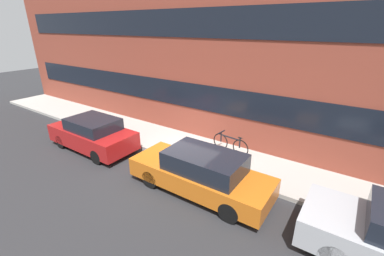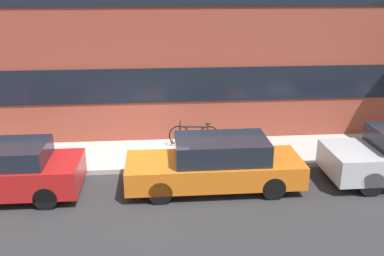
{
  "view_description": "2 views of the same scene",
  "coord_description": "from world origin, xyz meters",
  "px_view_note": "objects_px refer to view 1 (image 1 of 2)",
  "views": [
    {
      "loc": [
        5.34,
        -6.78,
        4.86
      ],
      "look_at": [
        0.59,
        0.19,
        1.46
      ],
      "focal_mm": 24.0,
      "sensor_mm": 36.0,
      "label": 1
    },
    {
      "loc": [
        0.29,
        -11.0,
        5.11
      ],
      "look_at": [
        1.25,
        0.18,
        1.24
      ],
      "focal_mm": 40.0,
      "sensor_mm": 36.0,
      "label": 2
    }
  ],
  "objects_px": {
    "parked_car_orange": "(201,173)",
    "fire_hydrant": "(115,124)",
    "bicycle": "(230,144)",
    "parked_car_red": "(93,134)"
  },
  "relations": [
    {
      "from": "parked_car_red",
      "to": "bicycle",
      "type": "xyz_separation_m",
      "value": [
        4.98,
        2.65,
        -0.15
      ]
    },
    {
      "from": "parked_car_orange",
      "to": "bicycle",
      "type": "height_order",
      "value": "parked_car_orange"
    },
    {
      "from": "parked_car_red",
      "to": "parked_car_orange",
      "type": "distance_m",
      "value": 5.29
    },
    {
      "from": "parked_car_orange",
      "to": "parked_car_red",
      "type": "bearing_deg",
      "value": 0.0
    },
    {
      "from": "fire_hydrant",
      "to": "parked_car_red",
      "type": "bearing_deg",
      "value": -71.0
    },
    {
      "from": "parked_car_red",
      "to": "parked_car_orange",
      "type": "height_order",
      "value": "parked_car_red"
    },
    {
      "from": "fire_hydrant",
      "to": "bicycle",
      "type": "height_order",
      "value": "bicycle"
    },
    {
      "from": "parked_car_orange",
      "to": "bicycle",
      "type": "distance_m",
      "value": 2.68
    },
    {
      "from": "fire_hydrant",
      "to": "bicycle",
      "type": "distance_m",
      "value": 5.63
    },
    {
      "from": "parked_car_orange",
      "to": "fire_hydrant",
      "type": "xyz_separation_m",
      "value": [
        -5.84,
        1.59,
        -0.19
      ]
    }
  ]
}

